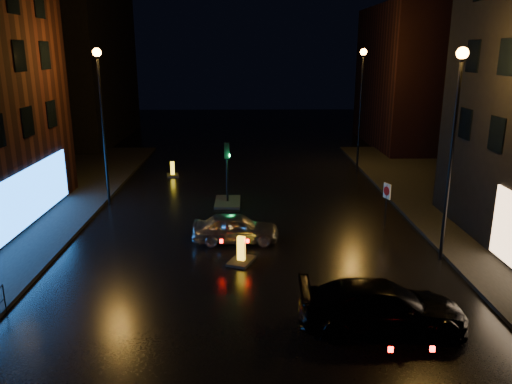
% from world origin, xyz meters
% --- Properties ---
extents(ground, '(120.00, 120.00, 0.00)m').
position_xyz_m(ground, '(0.00, 0.00, 0.00)').
color(ground, black).
rests_on(ground, ground).
extents(building_far_left, '(8.00, 16.00, 14.00)m').
position_xyz_m(building_far_left, '(-16.00, 35.00, 7.00)').
color(building_far_left, black).
rests_on(building_far_left, ground).
extents(building_far_right, '(8.00, 14.00, 12.00)m').
position_xyz_m(building_far_right, '(15.00, 32.00, 6.00)').
color(building_far_right, black).
rests_on(building_far_right, ground).
extents(street_lamp_lfar, '(0.44, 0.44, 8.37)m').
position_xyz_m(street_lamp_lfar, '(-7.80, 14.00, 5.56)').
color(street_lamp_lfar, black).
rests_on(street_lamp_lfar, ground).
extents(street_lamp_rnear, '(0.44, 0.44, 8.37)m').
position_xyz_m(street_lamp_rnear, '(7.80, 6.00, 5.56)').
color(street_lamp_rnear, black).
rests_on(street_lamp_rnear, ground).
extents(street_lamp_rfar, '(0.44, 0.44, 8.37)m').
position_xyz_m(street_lamp_rfar, '(7.80, 22.00, 5.56)').
color(street_lamp_rfar, black).
rests_on(street_lamp_rfar, ground).
extents(traffic_signal, '(1.40, 2.40, 3.45)m').
position_xyz_m(traffic_signal, '(-1.20, 14.00, 0.50)').
color(traffic_signal, black).
rests_on(traffic_signal, ground).
extents(silver_hatchback, '(3.85, 1.59, 1.30)m').
position_xyz_m(silver_hatchback, '(-0.62, 8.12, 0.65)').
color(silver_hatchback, '#A7ABAF').
rests_on(silver_hatchback, ground).
extents(dark_sedan, '(5.17, 2.27, 1.48)m').
position_xyz_m(dark_sedan, '(4.00, 0.79, 0.74)').
color(dark_sedan, black).
rests_on(dark_sedan, ground).
extents(bollard_near, '(1.25, 1.48, 1.10)m').
position_xyz_m(bollard_near, '(-0.35, 5.86, 0.24)').
color(bollard_near, black).
rests_on(bollard_near, ground).
extents(bollard_far, '(0.96, 1.25, 0.99)m').
position_xyz_m(bollard_far, '(-5.18, 20.38, 0.22)').
color(bollard_far, black).
rests_on(bollard_far, ground).
extents(road_sign_right, '(0.22, 0.53, 2.24)m').
position_xyz_m(road_sign_right, '(6.50, 9.72, 1.68)').
color(road_sign_right, black).
rests_on(road_sign_right, ground).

